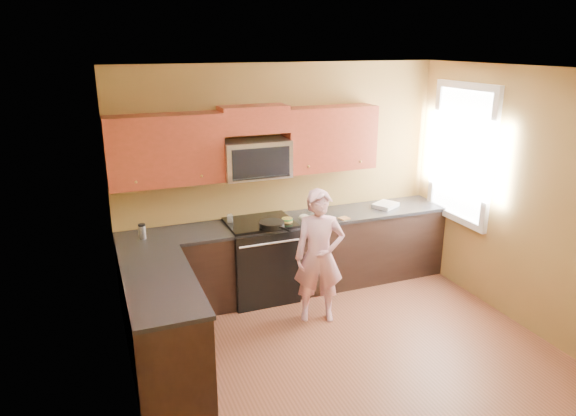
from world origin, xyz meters
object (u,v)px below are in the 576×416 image
microwave (256,177)px  frying_pan (272,227)px  woman (319,256)px  stove (261,259)px  butter_tub (287,224)px  travel_mug (143,239)px

microwave → frying_pan: bearing=-79.5°
microwave → woman: size_ratio=0.52×
stove → frying_pan: bearing=-73.9°
stove → microwave: bearing=90.0°
stove → woman: (0.42, -0.72, 0.26)m
microwave → woman: (0.42, -0.85, -0.72)m
stove → butter_tub: size_ratio=7.39×
frying_pan → butter_tub: size_ratio=3.85×
butter_tub → microwave: bearing=138.1°
microwave → travel_mug: bearing=-174.7°
stove → woman: 0.88m
stove → woman: bearing=-59.8°
microwave → woman: 1.19m
butter_tub → woman: bearing=-77.1°
butter_tub → travel_mug: size_ratio=0.78×
woman → frying_pan: bearing=145.7°
frying_pan → travel_mug: 1.40m
stove → woman: woman is taller
frying_pan → travel_mug: size_ratio=2.99×
stove → frying_pan: (0.07, -0.23, 0.47)m
frying_pan → butter_tub: 0.24m
microwave → woman: bearing=-63.6°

